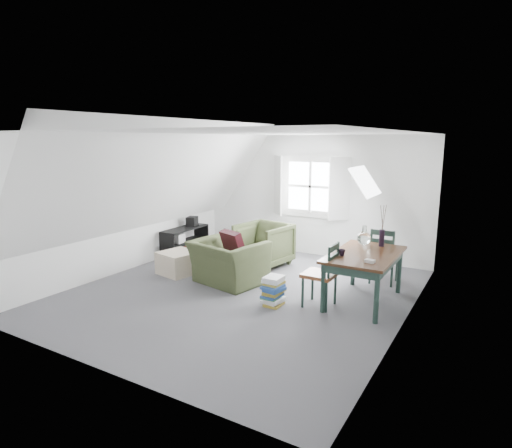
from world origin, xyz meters
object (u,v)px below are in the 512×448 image
Objects in this scene: media_shelf at (184,243)px; armchair_far at (264,265)px; armchair_near at (229,283)px; dining_chair_far at (384,255)px; ottoman at (178,263)px; dining_table at (364,260)px; dining_chair_near at (322,274)px; magazine_stack at (273,291)px.

armchair_far is at bearing 9.69° from media_shelf.
media_shelf reaches higher than armchair_near.
armchair_near is 2.67m from dining_chair_far.
dining_chair_far is at bearing 21.91° from ottoman.
dining_chair_near reaches higher than dining_table.
armchair_far is (0.00, 1.21, 0.00)m from armchair_near.
armchair_far is 2.13× the size of magazine_stack.
dining_chair_far is 2.16m from magazine_stack.
media_shelf is at bearing 169.30° from dining_table.
dining_chair_near is at bearing -3.09° from ottoman.
dining_chair_far is 1.59m from dining_chair_near.
dining_chair_near is at bearing 26.43° from magazine_stack.
media_shelf is at bearing -163.52° from armchair_far.
armchair_near is 0.98× the size of media_shelf.
armchair_near is at bearing 156.41° from magazine_stack.
media_shelf is at bearing 125.09° from ottoman.
dining_chair_near is at bearing -174.42° from armchair_near.
ottoman is 0.64× the size of dining_chair_near.
armchair_near is at bearing -173.35° from dining_table.
armchair_far is at bearing -8.00° from dining_chair_far.
ottoman is at bearing -52.17° from media_shelf.
armchair_near is 1.21m from armchair_far.
ottoman reaches higher than armchair_near.
dining_chair_near is (1.76, -0.18, 0.50)m from armchair_near.
dining_table is at bearing 35.59° from magazine_stack.
dining_chair_far reaches higher than dining_table.
dining_chair_far reaches higher than magazine_stack.
magazine_stack is (2.93, -1.49, -0.05)m from media_shelf.
armchair_far is 2.06m from magazine_stack.
armchair_far is 2.50m from dining_table.
dining_table is 1.59× the size of dining_chair_far.
media_shelf is 3.28m from magazine_stack.
armchair_far is at bearing -111.66° from dining_chair_near.
ottoman is at bearing 11.15° from dining_chair_far.
dining_chair_near is (-0.51, -1.50, 0.00)m from dining_chair_far.
dining_table is (2.23, -0.92, 0.66)m from armchair_far.
dining_chair_far reaches higher than ottoman.
magazine_stack is (-1.14, -1.81, -0.28)m from dining_chair_far.
dining_chair_near is (2.84, -0.15, 0.30)m from ottoman.
dining_chair_far is 2.21× the size of magazine_stack.
armchair_far is at bearing 123.47° from magazine_stack.
media_shelf reaches higher than ottoman.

